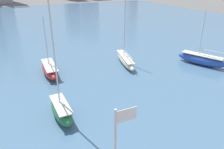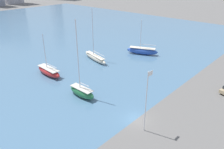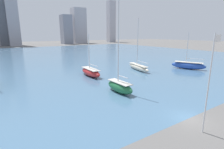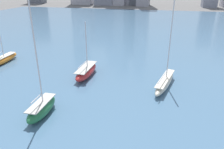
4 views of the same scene
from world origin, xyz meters
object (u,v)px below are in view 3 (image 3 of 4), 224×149
at_px(sailboat_cream, 138,67).
at_px(sailboat_green, 120,86).
at_px(flag_pole, 209,81).
at_px(sailboat_blue, 188,65).
at_px(sailboat_red, 91,72).

bearing_deg(sailboat_cream, sailboat_green, -128.32).
height_order(flag_pole, sailboat_green, sailboat_green).
height_order(flag_pole, sailboat_blue, sailboat_blue).
relative_size(sailboat_blue, sailboat_green, 0.68).
bearing_deg(sailboat_red, flag_pole, -91.63).
height_order(sailboat_red, sailboat_blue, sailboat_blue).
bearing_deg(sailboat_blue, sailboat_green, 167.57).
relative_size(flag_pole, sailboat_cream, 0.71).
height_order(sailboat_cream, sailboat_green, sailboat_green).
bearing_deg(sailboat_red, sailboat_blue, -14.72).
bearing_deg(sailboat_cream, sailboat_red, -171.70).
xyz_separation_m(sailboat_cream, sailboat_green, (-15.98, -12.90, 0.20)).
bearing_deg(flag_pole, sailboat_cream, 60.38).
height_order(sailboat_red, sailboat_cream, sailboat_cream).
xyz_separation_m(sailboat_blue, sailboat_cream, (-13.60, 6.93, -0.17)).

